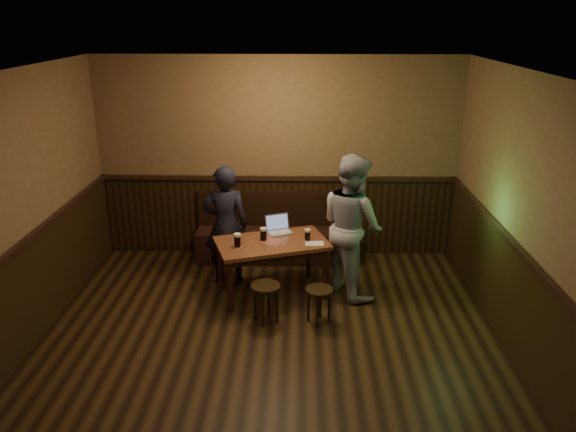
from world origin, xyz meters
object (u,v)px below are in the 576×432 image
(pint_left, at_px, (237,240))
(stool_right, at_px, (319,296))
(person_grey, at_px, (352,225))
(pint_mid, at_px, (263,234))
(laptop, at_px, (279,228))
(pub_table, at_px, (272,249))
(bench, at_px, (276,238))
(stool_left, at_px, (266,292))
(person_suit, at_px, (226,225))
(pint_right, at_px, (308,235))

(pint_left, bearing_deg, stool_right, -27.37)
(person_grey, bearing_deg, stool_right, 121.21)
(pint_left, height_order, pint_mid, pint_left)
(pint_left, height_order, laptop, laptop)
(pub_table, height_order, laptop, laptop)
(pub_table, bearing_deg, stool_right, -68.81)
(pint_left, bearing_deg, bench, 72.48)
(stool_left, distance_m, pint_left, 0.74)
(pint_left, relative_size, person_suit, 0.11)
(stool_right, distance_m, pint_mid, 1.06)
(pint_right, bearing_deg, person_suit, 163.88)
(laptop, bearing_deg, pub_table, -124.47)
(stool_right, distance_m, person_grey, 1.03)
(stool_right, height_order, pint_mid, pint_mid)
(pint_mid, bearing_deg, pint_right, 1.92)
(person_suit, distance_m, person_grey, 1.59)
(person_grey, bearing_deg, bench, 13.78)
(person_suit, bearing_deg, pub_table, 146.56)
(stool_right, xyz_separation_m, person_grey, (0.41, 0.77, 0.55))
(bench, distance_m, pint_right, 1.21)
(bench, relative_size, stool_left, 4.85)
(pint_mid, xyz_separation_m, person_grey, (1.07, 0.07, 0.10))
(stool_right, xyz_separation_m, pint_mid, (-0.66, 0.70, 0.45))
(bench, relative_size, stool_right, 5.25)
(stool_right, bearing_deg, stool_left, 178.88)
(stool_left, height_order, pint_right, pint_right)
(bench, bearing_deg, stool_left, -91.25)
(pint_left, xyz_separation_m, person_suit, (-0.20, 0.52, -0.01))
(stool_left, xyz_separation_m, pint_right, (0.47, 0.71, 0.42))
(person_suit, bearing_deg, pint_left, 107.65)
(pub_table, height_order, person_grey, person_grey)
(stool_left, distance_m, person_grey, 1.36)
(pint_mid, height_order, pint_right, pint_mid)
(bench, xyz_separation_m, stool_left, (-0.04, -1.74, 0.05))
(pint_mid, xyz_separation_m, person_suit, (-0.50, 0.32, -0.01))
(pub_table, distance_m, pint_right, 0.46)
(laptop, height_order, person_grey, person_grey)
(stool_right, distance_m, pint_right, 0.85)
(pub_table, bearing_deg, pint_left, -174.24)
(pub_table, relative_size, pint_left, 8.75)
(stool_left, relative_size, pint_left, 2.67)
(bench, relative_size, person_suit, 1.41)
(pint_left, distance_m, person_grey, 1.39)
(pint_left, relative_size, person_grey, 0.10)
(pint_left, xyz_separation_m, pint_mid, (0.29, 0.20, -0.00))
(stool_right, bearing_deg, person_suit, 138.78)
(pub_table, height_order, pint_mid, pint_mid)
(pint_mid, bearing_deg, person_suit, 147.57)
(bench, xyz_separation_m, laptop, (0.07, -0.76, 0.45))
(bench, distance_m, pint_left, 1.40)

